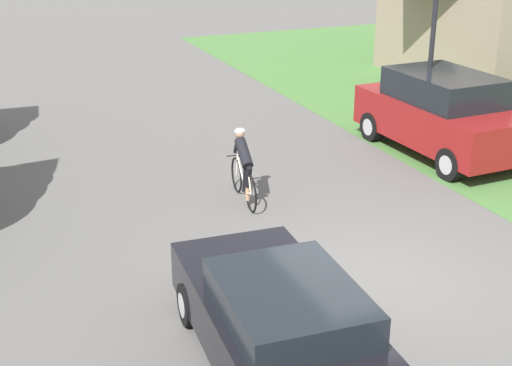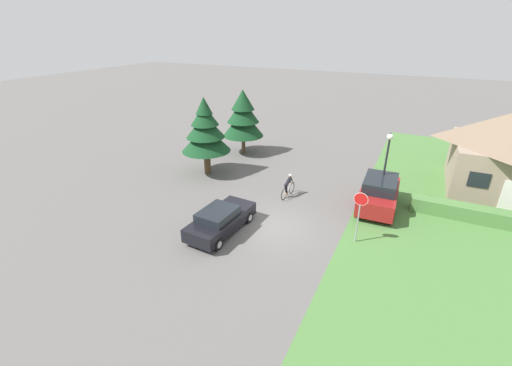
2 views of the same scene
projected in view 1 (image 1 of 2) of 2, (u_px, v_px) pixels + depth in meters
name	position (u px, v px, depth m)	size (l,w,h in m)	color
ground_plane	(367.00, 282.00, 11.24)	(140.00, 140.00, 0.00)	#5B5956
sedan_left_lane	(281.00, 327.00, 8.78)	(2.03, 4.42, 1.40)	black
cyclist	(244.00, 168.00, 14.04)	(0.44, 1.79, 1.46)	black
parked_suv_right	(442.00, 114.00, 16.64)	(2.23, 4.52, 1.93)	maroon
street_lamp	(435.00, 17.00, 16.46)	(0.36, 0.36, 4.50)	black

